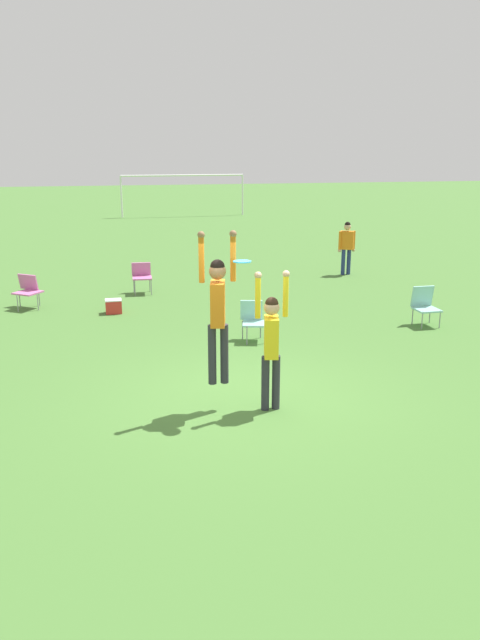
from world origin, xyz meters
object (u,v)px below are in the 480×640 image
Objects in this scene: person_jumping at (218,304)px; frisbee at (242,261)px; person_defending at (271,338)px; cooler_box at (114,306)px; camping_chair_2 at (142,275)px; camping_chair_1 at (253,318)px; camping_chair_0 at (28,289)px; camping_chair_3 at (425,304)px; person_spectator_near at (347,243)px.

person_jumping is 0.73m from frisbee.
person_defending is 6.68m from cooler_box.
person_jumping reaches higher than camping_chair_2.
person_jumping is 3.72m from camping_chair_1.
person_defending is 2.50× the size of camping_chair_0.
camping_chair_3 is at bearing 145.09° from camping_chair_2.
person_defending is 8.21× the size of frisbee.
person_spectator_near is at bearing 59.63° from frisbee.
person_jumping reaches higher than camping_chair_3.
person_jumping is 2.78× the size of camping_chair_1.
person_spectator_near is (0.53, 5.74, 0.49)m from camping_chair_3.
person_spectator_near reaches higher than camping_chair_1.
frisbee is 6.82m from cooler_box.
camping_chair_1 is at bearing -96.53° from person_spectator_near.
person_spectator_near reaches higher than cooler_box.
cooler_box is (-6.63, 2.59, -0.31)m from camping_chair_3.
person_spectator_near is at bearing -94.94° from camping_chair_3.
frisbee is 4.02m from camping_chair_1.
cooler_box is (-1.32, 6.10, -1.45)m from person_jumping.
camping_chair_2 is 0.95× the size of camping_chair_3.
person_spectator_near reaches higher than camping_chair_2.
person_jumping is 0.93m from person_defending.
cooler_box is at bearing -169.80° from camping_chair_0.
person_jumping is 6.41m from cooler_box.
frisbee is at bearing -75.40° from cooler_box.
frisbee reaches higher than camping_chair_2.
person_defending is at bearing -90.00° from person_jumping.
frisbee reaches higher than camping_chair_1.
camping_chair_0 is (-3.63, 7.29, -1.78)m from frisbee.
camping_chair_2 is (-0.49, 8.11, -1.12)m from person_jumping.
camping_chair_2 is (-1.84, 4.84, 0.03)m from camping_chair_1.
camping_chair_2 is at bearing 95.54° from frisbee.
camping_chair_2 is 0.50× the size of person_spectator_near.
camping_chair_2 is 7.40m from camping_chair_3.
person_spectator_near is (9.16, 2.15, 0.49)m from camping_chair_0.
camping_chair_1 is (0.60, 3.45, -0.65)m from person_defending.
frisbee reaches higher than camping_chair_3.
person_jumping is at bearing 96.94° from camping_chair_2.
person_defending is at bearing 95.61° from camping_chair_1.
cooler_box is at bearing -31.09° from camping_chair_1.
cooler_box is (-7.17, -3.16, -0.80)m from person_spectator_near.
frisbee is at bearing 153.45° from camping_chair_0.
person_spectator_near is at bearing -111.34° from camping_chair_1.
camping_chair_0 reaches higher than cooler_box.
camping_chair_1 is at bearing -46.62° from cooler_box.
cooler_box is (-0.83, -2.01, -0.33)m from camping_chair_2.
camping_chair_2 is at bearing -38.03° from camping_chair_3.
camping_chair_1 is 2.13× the size of cooler_box.
camping_chair_0 is 6.05m from camping_chair_1.
person_jumping is 1.39× the size of person_spectator_near.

